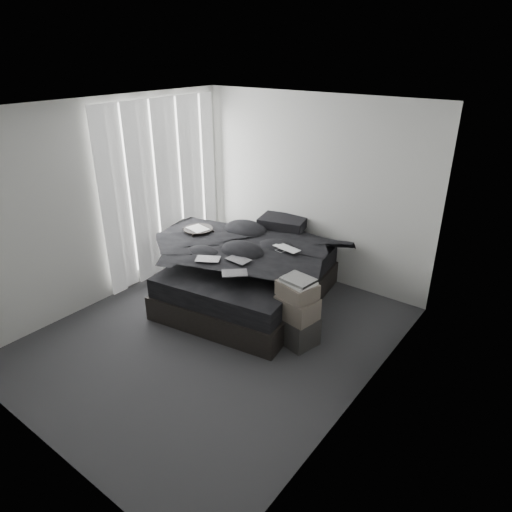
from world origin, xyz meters
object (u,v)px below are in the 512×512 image
Objects in this scene: bed at (253,286)px; side_stand at (200,253)px; laptop at (284,244)px; box_lower at (296,329)px.

bed is 0.99m from side_stand.
laptop is 1.46m from side_stand.
side_stand is 2.09m from box_lower.
bed is 6.24× the size of laptop.
side_stand is (-0.96, -0.01, 0.23)m from bed.
bed is 1.18m from box_lower.
laptop is at bearing 5.51° from side_stand.
laptop reaches higher than bed.
bed is 0.81m from laptop.
box_lower is at bearing -14.55° from side_stand.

